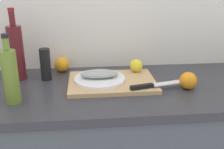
% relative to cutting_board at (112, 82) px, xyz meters
% --- Properties ---
extents(back_wall, '(3.20, 0.05, 2.50)m').
position_rel_cutting_board_xyz_m(back_wall, '(0.03, 0.29, 0.34)').
color(back_wall, white).
rests_on(back_wall, ground_plane).
extents(cutting_board, '(0.42, 0.30, 0.02)m').
position_rel_cutting_board_xyz_m(cutting_board, '(0.00, 0.00, 0.00)').
color(cutting_board, tan).
rests_on(cutting_board, kitchen_counter).
extents(white_plate, '(0.25, 0.25, 0.01)m').
position_rel_cutting_board_xyz_m(white_plate, '(-0.06, 0.00, 0.02)').
color(white_plate, white).
rests_on(white_plate, cutting_board).
extents(fish_fillet, '(0.19, 0.08, 0.04)m').
position_rel_cutting_board_xyz_m(fish_fillet, '(-0.06, 0.00, 0.04)').
color(fish_fillet, '#999E99').
rests_on(fish_fillet, white_plate).
extents(chef_knife, '(0.29, 0.09, 0.02)m').
position_rel_cutting_board_xyz_m(chef_knife, '(0.18, -0.10, 0.02)').
color(chef_knife, silver).
rests_on(chef_knife, cutting_board).
extents(lemon_0, '(0.07, 0.07, 0.07)m').
position_rel_cutting_board_xyz_m(lemon_0, '(0.14, 0.11, 0.04)').
color(lemon_0, yellow).
rests_on(lemon_0, cutting_board).
extents(olive_oil_bottle, '(0.06, 0.06, 0.29)m').
position_rel_cutting_board_xyz_m(olive_oil_bottle, '(-0.43, -0.15, 0.11)').
color(olive_oil_bottle, olive).
rests_on(olive_oil_bottle, kitchen_counter).
extents(wine_bottle, '(0.07, 0.07, 0.36)m').
position_rel_cutting_board_xyz_m(wine_bottle, '(-0.47, 0.12, 0.13)').
color(wine_bottle, '#59191E').
rests_on(wine_bottle, kitchen_counter).
extents(orange_0, '(0.08, 0.08, 0.08)m').
position_rel_cutting_board_xyz_m(orange_0, '(0.35, -0.09, 0.03)').
color(orange_0, orange).
rests_on(orange_0, kitchen_counter).
extents(orange_1, '(0.08, 0.08, 0.08)m').
position_rel_cutting_board_xyz_m(orange_1, '(-0.26, 0.21, 0.03)').
color(orange_1, orange).
rests_on(orange_1, kitchen_counter).
extents(pepper_mill, '(0.05, 0.05, 0.16)m').
position_rel_cutting_board_xyz_m(pepper_mill, '(-0.33, 0.09, 0.07)').
color(pepper_mill, black).
rests_on(pepper_mill, kitchen_counter).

